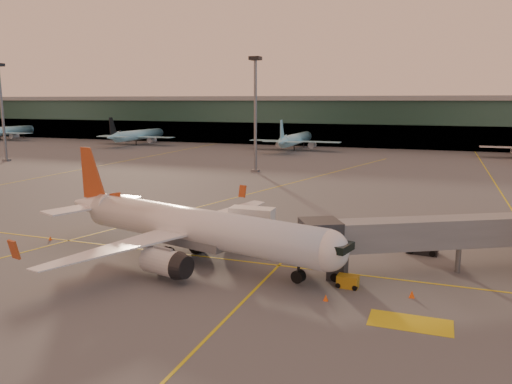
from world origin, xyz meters
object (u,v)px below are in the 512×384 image
(main_airplane, at_px, (189,227))
(catering_truck, at_px, (252,222))
(gpu_cart, at_px, (348,282))
(pushback_tug, at_px, (422,248))

(main_airplane, bearing_deg, catering_truck, 81.04)
(catering_truck, distance_m, gpu_cart, 16.93)
(main_airplane, relative_size, pushback_tug, 10.68)
(main_airplane, bearing_deg, pushback_tug, 39.01)
(gpu_cart, relative_size, pushback_tug, 0.59)
(gpu_cart, bearing_deg, catering_truck, 144.16)
(main_airplane, relative_size, gpu_cart, 18.13)
(pushback_tug, bearing_deg, catering_truck, -169.30)
(main_airplane, xyz_separation_m, catering_truck, (3.66, 8.70, -1.24))
(pushback_tug, bearing_deg, gpu_cart, -109.39)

